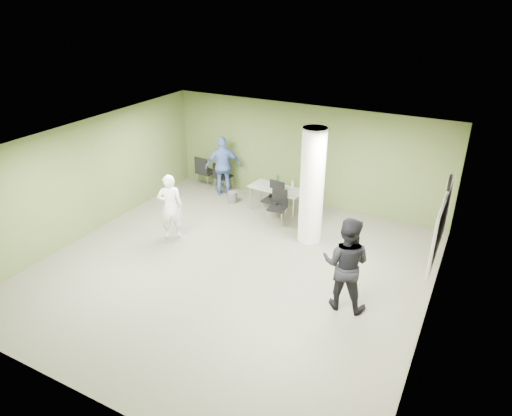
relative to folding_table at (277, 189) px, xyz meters
The scene contains 17 objects.
floor 3.14m from the folding_table, 82.99° to the right, with size 8.00×8.00×0.00m, color #50513F.
ceiling 3.74m from the folding_table, 82.99° to the right, with size 8.00×8.00×0.00m, color white.
wall_back 1.27m from the folding_table, 68.67° to the left, with size 8.00×0.02×2.80m, color #4A5E2C.
wall_left 4.79m from the folding_table, 140.00° to the right, with size 0.02×8.00×2.80m, color #4A5E2C.
wall_right_cream 5.38m from the folding_table, 34.82° to the right, with size 0.02×8.00×2.80m, color beige.
column 1.88m from the folding_table, 37.18° to the right, with size 0.56×0.56×2.80m, color silver.
whiteboard 4.75m from the folding_table, 23.21° to the right, with size 0.05×2.30×1.30m.
wall_clock 4.97m from the folding_table, 23.20° to the right, with size 0.06×0.32×0.32m.
folding_table is the anchor object (origin of this frame).
wastebasket 1.47m from the folding_table, behind, with size 0.28×0.28×0.32m, color #4C4C4C.
chair_back_left 2.73m from the folding_table, 169.11° to the left, with size 0.54×0.54×0.99m.
chair_back_right 2.15m from the folding_table, 165.82° to the left, with size 0.49×0.49×0.90m.
chair_table_left 0.23m from the folding_table, 83.37° to the right, with size 0.52×0.52×0.94m.
chair_table_right 0.62m from the folding_table, 61.21° to the right, with size 0.48×0.48×0.88m.
woman_white 2.98m from the folding_table, 123.88° to the right, with size 0.60×0.39×1.64m, color white.
man_black 4.29m from the folding_table, 47.43° to the right, with size 0.91×0.71×1.88m, color black.
man_blue 1.94m from the folding_table, 169.32° to the left, with size 1.03×0.43×1.77m, color #4566AD.
Camera 1 is at (4.37, -7.20, 5.51)m, focal length 32.00 mm.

